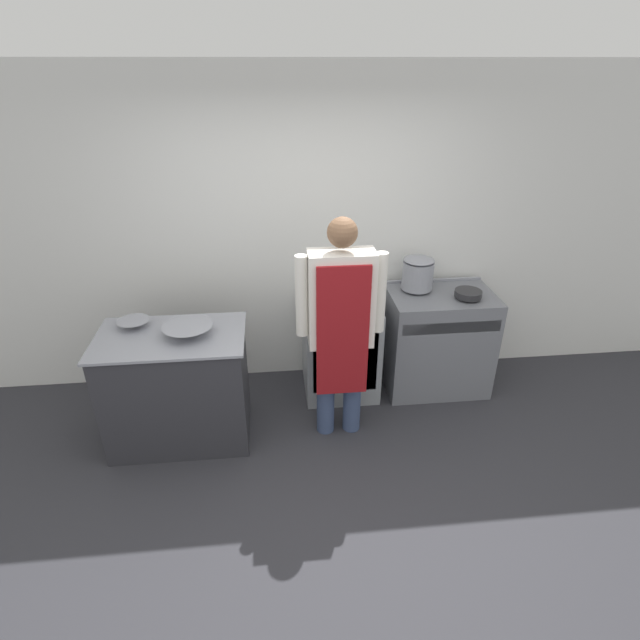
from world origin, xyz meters
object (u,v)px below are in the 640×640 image
at_px(stove, 437,341).
at_px(mixing_bowl, 188,330).
at_px(person_cook, 341,320).
at_px(saute_pan, 468,294).
at_px(stock_pot, 418,273).
at_px(fridge_unit, 340,347).

relative_size(stove, mixing_bowl, 2.59).
xyz_separation_m(person_cook, saute_pan, (1.13, 0.45, -0.05)).
relative_size(stove, stock_pot, 3.32).
bearing_deg(mixing_bowl, fridge_unit, 23.20).
bearing_deg(stock_pot, person_cook, -138.94).
distance_m(stove, stock_pot, 0.66).
xyz_separation_m(stove, person_cook, (-0.96, -0.55, 0.55)).
distance_m(fridge_unit, stock_pot, 0.93).
distance_m(person_cook, saute_pan, 1.22).
distance_m(fridge_unit, person_cook, 0.82).
distance_m(person_cook, stock_pot, 1.00).
height_order(stove, mixing_bowl, mixing_bowl).
relative_size(fridge_unit, mixing_bowl, 2.37).
relative_size(fridge_unit, saute_pan, 3.82).
height_order(stove, saute_pan, saute_pan).
bearing_deg(mixing_bowl, stock_pot, 17.70).
bearing_deg(saute_pan, person_cook, -158.52).
relative_size(stove, fridge_unit, 1.09).
xyz_separation_m(fridge_unit, saute_pan, (1.04, -0.13, 0.53)).
relative_size(stock_pot, saute_pan, 1.26).
bearing_deg(mixing_bowl, saute_pan, 9.69).
xyz_separation_m(person_cook, mixing_bowl, (-1.10, 0.06, -0.06)).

